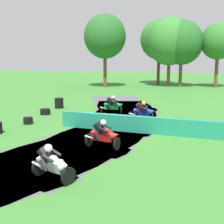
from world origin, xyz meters
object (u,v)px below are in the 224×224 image
object	(u,v)px
tire_stack_far	(45,112)
tire_stack_extra_a	(59,103)
motorcycle_lead_white	(52,163)
motorcycle_fourth_green	(112,105)
motorcycle_trailing_blue	(143,112)
tire_stack_mid_b	(28,121)
motorcycle_chase_red	(103,135)

from	to	relation	value
tire_stack_far	tire_stack_extra_a	bearing A→B (deg)	93.64
motorcycle_lead_white	motorcycle_fourth_green	distance (m)	11.72
motorcycle_trailing_blue	tire_stack_mid_b	size ratio (longest dim) A/B	2.95
motorcycle_trailing_blue	motorcycle_fourth_green	distance (m)	3.01
motorcycle_fourth_green	tire_stack_far	bearing A→B (deg)	-164.54
motorcycle_chase_red	motorcycle_trailing_blue	xyz separation A→B (m)	(0.79, 6.11, -0.02)
motorcycle_fourth_green	tire_stack_far	xyz separation A→B (m)	(-4.58, -1.27, -0.44)
motorcycle_chase_red	motorcycle_fourth_green	distance (m)	8.04
motorcycle_chase_red	motorcycle_lead_white	bearing A→B (deg)	-99.44
motorcycle_trailing_blue	tire_stack_extra_a	world-z (taller)	motorcycle_trailing_blue
motorcycle_fourth_green	tire_stack_mid_b	world-z (taller)	motorcycle_fourth_green
motorcycle_trailing_blue	tire_stack_mid_b	world-z (taller)	motorcycle_trailing_blue
tire_stack_mid_b	tire_stack_far	bearing A→B (deg)	97.18
motorcycle_trailing_blue	tire_stack_mid_b	bearing A→B (deg)	-159.65
motorcycle_trailing_blue	tire_stack_mid_b	distance (m)	7.10
motorcycle_chase_red	tire_stack_far	world-z (taller)	motorcycle_chase_red
tire_stack_extra_a	tire_stack_mid_b	bearing A→B (deg)	-84.50
motorcycle_chase_red	tire_stack_mid_b	world-z (taller)	motorcycle_chase_red
tire_stack_extra_a	motorcycle_trailing_blue	bearing A→B (deg)	-24.00
motorcycle_trailing_blue	tire_stack_extra_a	xyz separation A→B (m)	(-7.19, 3.20, -0.23)
motorcycle_chase_red	tire_stack_extra_a	world-z (taller)	motorcycle_chase_red
motorcycle_fourth_green	tire_stack_far	size ratio (longest dim) A/B	2.45
tire_stack_mid_b	motorcycle_chase_red	bearing A→B (deg)	-31.89
motorcycle_chase_red	motorcycle_fourth_green	size ratio (longest dim) A/B	0.99
tire_stack_mid_b	motorcycle_trailing_blue	bearing A→B (deg)	20.35
motorcycle_chase_red	tire_stack_far	xyz separation A→B (m)	(-6.23, 6.61, -0.45)
tire_stack_extra_a	motorcycle_chase_red	bearing A→B (deg)	-55.48
motorcycle_chase_red	tire_stack_extra_a	size ratio (longest dim) A/B	2.13
motorcycle_lead_white	tire_stack_far	size ratio (longest dim) A/B	2.38
motorcycle_lead_white	tire_stack_far	bearing A→B (deg)	118.27
motorcycle_lead_white	motorcycle_chase_red	xyz separation A→B (m)	(0.63, 3.80, 0.02)
motorcycle_lead_white	motorcycle_chase_red	distance (m)	3.85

